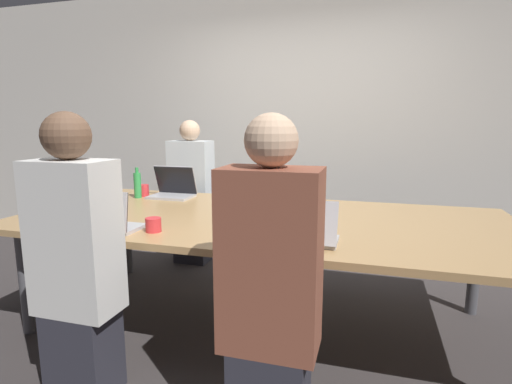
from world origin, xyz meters
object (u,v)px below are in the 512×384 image
Objects in this scene: cup_far_left at (144,190)px; stapler at (298,221)px; bottle_far_left at (138,185)px; person_near_left at (77,263)px; laptop_near_midright at (304,231)px; cup_near_midright at (256,228)px; laptop_far_left at (173,188)px; cup_near_left at (153,225)px; laptop_near_left at (108,219)px; person_near_midright at (270,293)px; person_far_left at (192,195)px.

cup_far_left is 0.65× the size of stapler.
person_near_left is (0.51, -1.34, -0.16)m from bottle_far_left.
cup_near_midright is (-0.28, 0.08, -0.02)m from laptop_near_midright.
laptop_near_midright is at bearing -38.15° from laptop_far_left.
bottle_far_left is (-1.55, 0.89, 0.04)m from laptop_near_midright.
cup_near_midright is 0.93m from person_near_left.
cup_near_left is 0.86m from stapler.
laptop_near_left is (0.42, -1.04, 0.02)m from cup_far_left.
laptop_near_left reaches higher than cup_near_midright.
bottle_far_left is 2.83× the size of cup_near_left.
laptop_near_midright is at bearing -29.77° from bottle_far_left.
laptop_near_left reaches higher than stapler.
bottle_far_left is 1.06m from laptop_near_left.
cup_near_midright is 1.37m from laptop_far_left.
bottle_far_left is 0.79× the size of laptop_near_left.
bottle_far_left is at bearing -29.77° from laptop_near_midright.
bottle_far_left is at bearing -42.80° from person_near_midright.
cup_near_left is (-0.82, 0.49, 0.11)m from person_near_midright.
cup_near_midright is at bearing -42.83° from laptop_far_left.
laptop_far_left reaches higher than cup_near_midright.
stapler is (-0.10, 0.36, -0.04)m from laptop_near_midright.
person_near_midright is 2.09m from cup_far_left.
bottle_far_left is (-1.27, 0.81, 0.06)m from cup_near_midright.
person_far_left is 9.11× the size of stapler.
person_near_midright is 14.14× the size of cup_far_left.
cup_near_midright is at bearing -35.03° from cup_far_left.
laptop_near_left is at bearing -66.31° from bottle_far_left.
stapler is at bearing -22.56° from cup_far_left.
cup_near_midright is 1.51m from bottle_far_left.
person_far_left is 5.47× the size of bottle_far_left.
person_far_left reaches higher than laptop_near_midright.
laptop_near_left is at bearing -169.49° from cup_near_midright.
stapler is (0.94, 0.81, 0.08)m from person_near_left.
laptop_near_left reaches higher than cup_near_left.
person_near_midright is 0.96m from cup_near_left.
person_near_left is (0.24, -1.46, -0.13)m from laptop_far_left.
laptop_near_left is (0.42, -0.97, -0.04)m from bottle_far_left.
person_far_left is at bearing 164.58° from stapler.
stapler is at bearing -19.85° from bottle_far_left.
person_near_left is 15.79× the size of cup_near_left.
cup_far_left is 1.11× the size of cup_near_left.
person_near_midright is at bearing -42.80° from bottle_far_left.
person_near_midright is 2.05m from bottle_far_left.
cup_near_midright is at bearing -145.35° from person_near_left.
bottle_far_left is at bearing 126.96° from cup_near_left.
cup_far_left is at bearing -169.95° from laptop_far_left.
laptop_far_left is 0.26× the size of person_far_left.
stapler is at bearing -28.57° from laptop_far_left.
person_far_left reaches higher than laptop_far_left.
laptop_near_midright reaches higher than cup_near_left.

